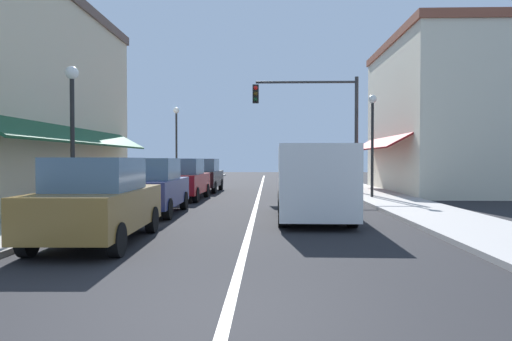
# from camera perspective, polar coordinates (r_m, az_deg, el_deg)

# --- Properties ---
(ground_plane) EXTENTS (80.00, 80.00, 0.00)m
(ground_plane) POSITION_cam_1_polar(r_m,az_deg,el_deg) (22.37, 0.37, -3.05)
(ground_plane) COLOR black
(sidewalk_left) EXTENTS (2.60, 56.00, 0.12)m
(sidewalk_left) POSITION_cam_1_polar(r_m,az_deg,el_deg) (23.14, -13.39, -2.79)
(sidewalk_left) COLOR gray
(sidewalk_left) RESTS_ON ground
(sidewalk_right) EXTENTS (2.60, 56.00, 0.12)m
(sidewalk_right) POSITION_cam_1_polar(r_m,az_deg,el_deg) (22.92, 14.27, -2.84)
(sidewalk_right) COLOR #A39E99
(sidewalk_right) RESTS_ON ground
(lane_center_stripe) EXTENTS (0.14, 52.00, 0.01)m
(lane_center_stripe) POSITION_cam_1_polar(r_m,az_deg,el_deg) (22.37, 0.37, -3.05)
(lane_center_stripe) COLOR silver
(lane_center_stripe) RESTS_ON ground
(storefront_left_block) EXTENTS (6.17, 14.20, 7.98)m
(storefront_left_block) POSITION_cam_1_polar(r_m,az_deg,el_deg) (19.09, -29.26, 8.00)
(storefront_left_block) COLOR beige
(storefront_left_block) RESTS_ON ground
(storefront_right_block) EXTENTS (6.02, 10.20, 8.02)m
(storefront_right_block) POSITION_cam_1_polar(r_m,az_deg,el_deg) (25.91, 21.29, 6.34)
(storefront_right_block) COLOR beige
(storefront_right_block) RESTS_ON ground
(parked_car_nearest_left) EXTENTS (1.87, 4.14, 1.77)m
(parked_car_nearest_left) POSITION_cam_1_polar(r_m,az_deg,el_deg) (9.94, -19.13, -3.62)
(parked_car_nearest_left) COLOR brown
(parked_car_nearest_left) RESTS_ON ground
(parked_car_second_left) EXTENTS (1.83, 4.12, 1.77)m
(parked_car_second_left) POSITION_cam_1_polar(r_m,az_deg,el_deg) (14.76, -12.94, -1.97)
(parked_car_second_left) COLOR navy
(parked_car_second_left) RESTS_ON ground
(parked_car_third_left) EXTENTS (1.85, 4.13, 1.77)m
(parked_car_third_left) POSITION_cam_1_polar(r_m,az_deg,el_deg) (19.84, -9.09, -1.10)
(parked_car_third_left) COLOR maroon
(parked_car_third_left) RESTS_ON ground
(parked_car_far_left) EXTENTS (1.85, 4.13, 1.77)m
(parked_car_far_left) POSITION_cam_1_polar(r_m,az_deg,el_deg) (24.67, -6.65, -0.60)
(parked_car_far_left) COLOR black
(parked_car_far_left) RESTS_ON ground
(van_in_lane) EXTENTS (2.07, 5.21, 2.12)m
(van_in_lane) POSITION_cam_1_polar(r_m,az_deg,el_deg) (13.30, 7.08, -1.15)
(van_in_lane) COLOR silver
(van_in_lane) RESTS_ON ground
(traffic_signal_mast_arm) EXTENTS (5.21, 0.50, 5.80)m
(traffic_signal_mast_arm) POSITION_cam_1_polar(r_m,az_deg,el_deg) (22.85, 8.05, 6.99)
(traffic_signal_mast_arm) COLOR #333333
(traffic_signal_mast_arm) RESTS_ON ground
(street_lamp_left_near) EXTENTS (0.36, 0.36, 4.32)m
(street_lamp_left_near) POSITION_cam_1_polar(r_m,az_deg,el_deg) (13.74, -21.96, 6.37)
(street_lamp_left_near) COLOR black
(street_lamp_left_near) RESTS_ON ground
(street_lamp_right_mid) EXTENTS (0.36, 0.36, 4.51)m
(street_lamp_right_mid) POSITION_cam_1_polar(r_m,az_deg,el_deg) (20.32, 14.33, 5.10)
(street_lamp_right_mid) COLOR black
(street_lamp_right_mid) RESTS_ON ground
(street_lamp_left_far) EXTENTS (0.36, 0.36, 4.88)m
(street_lamp_left_far) POSITION_cam_1_polar(r_m,az_deg,el_deg) (28.11, -9.91, 4.52)
(street_lamp_left_far) COLOR black
(street_lamp_left_far) RESTS_ON ground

